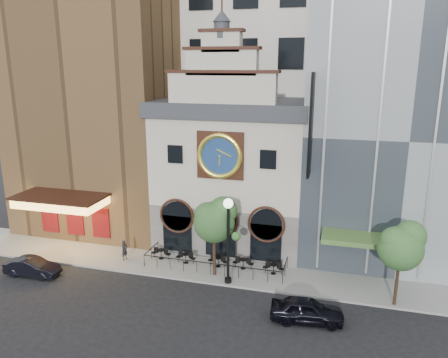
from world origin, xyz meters
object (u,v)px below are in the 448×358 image
(car_right, at_px, (307,310))
(tree_right, at_px, (402,245))
(bistro_1, at_px, (186,257))
(lamppost, at_px, (228,232))
(bistro_2, at_px, (218,261))
(bistro_0, at_px, (161,253))
(pedestrian, at_px, (125,250))
(tree_left, at_px, (215,219))
(bistro_3, at_px, (243,263))
(car_left, at_px, (32,267))
(bistro_4, at_px, (273,268))

(car_right, relative_size, tree_right, 0.78)
(bistro_1, height_order, lamppost, lamppost)
(tree_right, bearing_deg, bistro_2, 170.13)
(bistro_0, distance_m, car_right, 13.13)
(bistro_1, height_order, pedestrian, pedestrian)
(bistro_0, relative_size, tree_right, 0.28)
(car_right, height_order, tree_left, tree_left)
(bistro_3, relative_size, pedestrian, 0.99)
(tree_right, bearing_deg, bistro_0, 172.39)
(car_left, distance_m, pedestrian, 6.74)
(car_left, bearing_deg, bistro_2, -72.37)
(car_left, xyz_separation_m, lamppost, (14.27, 2.51, 3.33))
(bistro_2, xyz_separation_m, pedestrian, (-7.47, -0.75, 0.33))
(car_right, xyz_separation_m, tree_right, (5.36, 3.23, 3.53))
(bistro_4, xyz_separation_m, car_right, (2.89, -5.33, 0.14))
(car_right, bearing_deg, tree_right, -64.82)
(car_left, bearing_deg, pedestrian, -56.28)
(tree_left, bearing_deg, bistro_2, 96.80)
(tree_left, bearing_deg, bistro_4, 16.69)
(bistro_3, bearing_deg, bistro_2, -175.52)
(tree_right, bearing_deg, lamppost, -179.79)
(bistro_3, xyz_separation_m, car_right, (5.23, -5.56, 0.14))
(bistro_2, bearing_deg, tree_left, -83.20)
(bistro_1, bearing_deg, tree_right, -7.92)
(bistro_4, height_order, car_left, car_left)
(bistro_1, xyz_separation_m, car_right, (9.75, -5.33, 0.14))
(car_left, bearing_deg, bistro_4, -77.33)
(bistro_3, xyz_separation_m, tree_left, (-1.77, -1.46, 3.88))
(bistro_3, height_order, car_left, car_left)
(bistro_3, height_order, car_right, car_right)
(pedestrian, bearing_deg, bistro_0, -54.59)
(bistro_3, height_order, lamppost, lamppost)
(bistro_0, xyz_separation_m, bistro_1, (2.16, -0.21, 0.00))
(bistro_3, relative_size, bistro_4, 1.00)
(lamppost, bearing_deg, bistro_3, 99.60)
(lamppost, bearing_deg, car_right, -6.11)
(lamppost, distance_m, tree_left, 1.60)
(car_right, bearing_deg, bistro_4, 22.56)
(bistro_4, bearing_deg, bistro_2, 179.04)
(bistro_1, distance_m, tree_left, 4.91)
(car_right, bearing_deg, lamppost, 55.28)
(bistro_1, bearing_deg, tree_left, -24.09)
(lamppost, bearing_deg, bistro_0, -178.26)
(bistro_1, xyz_separation_m, bistro_2, (2.59, 0.08, 0.00))
(car_right, bearing_deg, pedestrian, 66.46)
(bistro_2, xyz_separation_m, bistro_3, (1.92, 0.15, 0.00))
(bistro_3, bearing_deg, tree_left, -140.54)
(lamppost, bearing_deg, bistro_4, 59.29)
(bistro_1, relative_size, car_right, 0.36)
(bistro_2, distance_m, car_right, 8.97)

